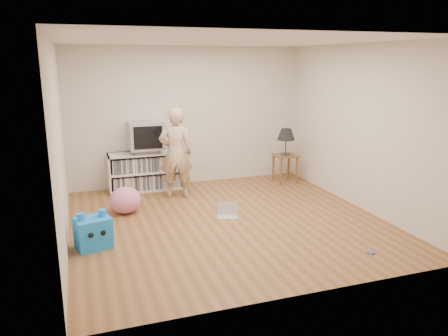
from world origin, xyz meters
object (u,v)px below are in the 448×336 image
table_lamp (286,135)px  plush_blue (93,232)px  media_unit (147,171)px  crt_tv (146,135)px  side_table (285,161)px  dvd_deck (146,151)px  person (176,153)px  laptop (227,213)px  plush_pink (125,200)px

table_lamp → plush_blue: (-3.71, -2.00, -0.73)m
media_unit → crt_tv: 0.67m
side_table → table_lamp: 0.53m
media_unit → dvd_deck: size_ratio=3.11×
dvd_deck → crt_tv: bearing=-90.0°
side_table → table_lamp: size_ratio=1.07×
person → laptop: person is taller
person → plush_pink: size_ratio=3.21×
person → plush_pink: 1.25m
crt_tv → laptop: size_ratio=1.61×
table_lamp → laptop: table_lamp is taller
dvd_deck → laptop: size_ratio=1.21×
dvd_deck → plush_blue: bearing=-114.4°
plush_blue → plush_pink: 1.32m
media_unit → plush_pink: size_ratio=2.86×
side_table → person: size_ratio=0.35×
laptop → plush_pink: bearing=173.6°
table_lamp → person: 2.24m
dvd_deck → laptop: bearing=-63.3°
dvd_deck → table_lamp: size_ratio=0.87×
media_unit → side_table: 2.66m
crt_tv → person: (0.41, -0.60, -0.23)m
person → plush_pink: bearing=41.6°
crt_tv → laptop: crt_tv is taller
laptop → plush_pink: plush_pink is taller
dvd_deck → side_table: (2.63, -0.37, -0.32)m
side_table → plush_blue: bearing=-151.7°
person → plush_blue: 2.38m
side_table → plush_blue: (-3.71, -2.00, -0.21)m
media_unit → side_table: bearing=-8.3°
table_lamp → plush_blue: table_lamp is taller
media_unit → crt_tv: (0.00, -0.02, 0.67)m
plush_pink → plush_blue: bearing=-114.1°
person → laptop: bearing=123.6°
person → laptop: (0.51, -1.23, -0.73)m
side_table → person: person is taller
person → plush_blue: size_ratio=3.20×
table_lamp → plush_blue: bearing=-151.7°
plush_blue → plush_pink: (0.54, 1.21, -0.00)m
dvd_deck → plush_blue: 2.66m
table_lamp → laptop: 2.42m
plush_pink → laptop: bearing=-24.7°
dvd_deck → crt_tv: 0.29m
media_unit → person: (0.41, -0.62, 0.44)m
media_unit → laptop: bearing=-63.5°
dvd_deck → person: person is taller
laptop → plush_pink: 1.62m
dvd_deck → plush_blue: size_ratio=0.92×
table_lamp → person: (-2.22, -0.23, -0.16)m
dvd_deck → side_table: 2.68m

